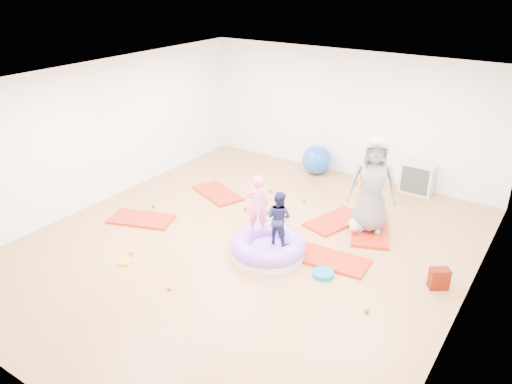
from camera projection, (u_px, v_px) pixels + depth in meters
The scene contains 19 objects.
room at pixel (246, 170), 8.04m from camera, with size 7.01×8.01×2.81m.
gym_mat_front_left at pixel (141, 219), 9.46m from camera, with size 1.19×0.60×0.05m, color #BC2B05.
gym_mat_mid_left at pixel (218, 193), 10.53m from camera, with size 1.18×0.59×0.05m, color #BC2B05.
gym_mat_center_back at pixel (335, 221), 9.39m from camera, with size 1.18×0.59×0.05m, color #BC2B05.
gym_mat_right at pixel (331, 260), 8.15m from camera, with size 1.20×0.60×0.05m, color #BC2B05.
gym_mat_rear_right at pixel (370, 230), 9.07m from camera, with size 1.30×0.65×0.05m, color #BC2B05.
inflatable_cushion at pixel (268, 247), 8.26m from camera, with size 1.27×1.27×0.40m.
child_pink at pixel (257, 201), 8.19m from camera, with size 0.37×0.24×1.02m, color pink.
child_navy at pixel (279, 215), 7.87m from camera, with size 0.44×0.34×0.90m, color #191C48.
adult_caregiver at pixel (372, 185), 8.69m from camera, with size 0.85×0.56×1.75m, color slate.
infant at pixel (357, 225), 8.94m from camera, with size 0.37×0.38×0.22m.
ball_pit_balls at pixel (237, 227), 9.14m from camera, with size 4.90×3.90×0.07m.
exercise_ball_blue at pixel (317, 160), 11.47m from camera, with size 0.67×0.67×0.67m, color #1A51B4.
exercise_ball_orange at pixel (362, 175), 10.96m from camera, with size 0.41×0.41×0.41m, color gold.
infant_play_gym at pixel (375, 180), 10.34m from camera, with size 0.68×0.65×0.52m.
cube_shelf at pixel (417, 179), 10.48m from camera, with size 0.66×0.33×0.66m.
balance_disc at pixel (323, 274), 7.76m from camera, with size 0.34×0.34×0.08m, color #0C709A.
backpack at pixel (439, 279), 7.42m from camera, with size 0.28×0.18×0.33m, color #9D1C01.
yellow_toy at pixel (124, 262), 8.10m from camera, with size 0.22×0.22×0.03m, color orange.
Camera 1 is at (4.29, -6.11, 4.41)m, focal length 35.00 mm.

